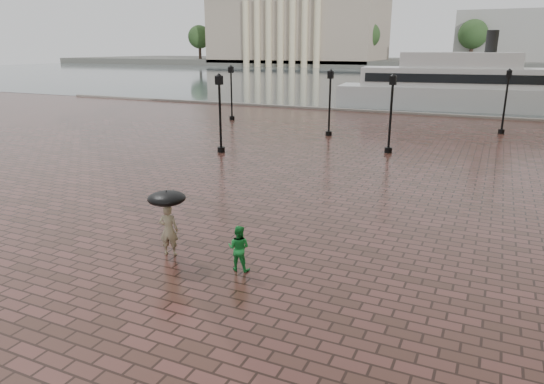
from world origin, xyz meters
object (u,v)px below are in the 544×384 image
(adult_pedestrian, at_px, (169,230))
(ferry_near, at_px, (456,86))
(street_lamps, at_px, (333,103))
(child_pedestrian, at_px, (239,248))

(adult_pedestrian, bearing_deg, ferry_near, -112.71)
(street_lamps, xyz_separation_m, adult_pedestrian, (1.77, -21.05, -1.55))
(adult_pedestrian, height_order, child_pedestrian, adult_pedestrian)
(adult_pedestrian, distance_m, child_pedestrian, 2.37)
(child_pedestrian, xyz_separation_m, ferry_near, (2.08, 41.22, 1.60))
(adult_pedestrian, distance_m, ferry_near, 41.45)
(street_lamps, bearing_deg, child_pedestrian, -78.92)
(child_pedestrian, bearing_deg, street_lamps, -86.08)
(street_lamps, relative_size, ferry_near, 0.92)
(adult_pedestrian, height_order, ferry_near, ferry_near)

